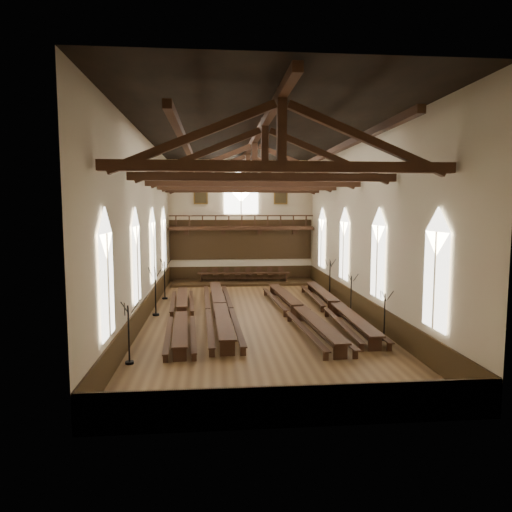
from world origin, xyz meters
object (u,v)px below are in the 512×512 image
(refectory_row_b, at_px, (219,306))
(candelabrum_right_mid, at_px, (351,302))
(candelabrum_left_mid, at_px, (156,301))
(candelabrum_right_near, at_px, (384,325))
(refectory_row_a, at_px, (181,312))
(candelabrum_left_far, at_px, (165,287))
(high_table, at_px, (244,274))
(refectory_row_c, at_px, (298,309))
(refectory_row_d, at_px, (335,305))
(candelabrum_right_far, at_px, (330,286))
(dais, at_px, (244,282))
(candelabrum_left_near, at_px, (129,345))

(refectory_row_b, height_order, candelabrum_right_mid, candelabrum_right_mid)
(candelabrum_left_mid, xyz_separation_m, candelabrum_right_near, (11.10, -5.84, -0.15))
(refectory_row_a, bearing_deg, candelabrum_left_far, 103.88)
(refectory_row_b, relative_size, high_table, 1.97)
(refectory_row_c, xyz_separation_m, refectory_row_d, (2.32, 0.87, -0.01))
(refectory_row_b, distance_m, candelabrum_right_mid, 7.52)
(refectory_row_d, xyz_separation_m, candelabrum_right_mid, (0.90, -0.03, 0.18))
(candelabrum_right_mid, bearing_deg, high_table, 115.86)
(candelabrum_right_mid, xyz_separation_m, candelabrum_right_far, (0.00, 4.84, 0.09))
(candelabrum_left_mid, relative_size, candelabrum_right_far, 1.05)
(refectory_row_a, relative_size, refectory_row_c, 0.95)
(refectory_row_d, distance_m, dais, 12.10)
(candelabrum_right_far, bearing_deg, high_table, 130.41)
(refectory_row_b, bearing_deg, dais, 79.43)
(refectory_row_a, bearing_deg, candelabrum_right_mid, 4.78)
(candelabrum_right_near, bearing_deg, candelabrum_right_far, 90.00)
(refectory_row_a, relative_size, dais, 1.21)
(candelabrum_left_mid, relative_size, candelabrum_left_far, 1.04)
(candelabrum_left_near, distance_m, candelabrum_right_near, 11.33)
(refectory_row_a, relative_size, candelabrum_left_far, 5.13)
(high_table, xyz_separation_m, candelabrum_left_near, (-5.66, -18.66, -0.04))
(refectory_row_d, bearing_deg, refectory_row_b, 179.05)
(dais, height_order, candelabrum_left_mid, candelabrum_left_mid)
(refectory_row_a, relative_size, candelabrum_left_near, 5.61)
(candelabrum_left_mid, distance_m, candelabrum_right_near, 12.54)
(high_table, bearing_deg, dais, 90.00)
(candelabrum_right_near, bearing_deg, candelabrum_left_far, 136.37)
(refectory_row_a, relative_size, high_table, 1.85)
(refectory_row_b, bearing_deg, candelabrum_right_far, 32.01)
(refectory_row_c, bearing_deg, high_table, 100.47)
(candelabrum_left_far, relative_size, candelabrum_right_mid, 1.15)
(high_table, relative_size, candelabrum_right_near, 3.24)
(candelabrum_right_near, bearing_deg, candelabrum_right_mid, 90.00)
(refectory_row_a, distance_m, candelabrum_right_far, 11.11)
(candelabrum_right_mid, relative_size, candelabrum_right_far, 0.89)
(refectory_row_d, height_order, dais, refectory_row_d)
(refectory_row_d, distance_m, candelabrum_left_near, 12.64)
(refectory_row_a, relative_size, refectory_row_d, 0.96)
(refectory_row_b, bearing_deg, candelabrum_left_near, -115.35)
(refectory_row_a, relative_size, candelabrum_right_far, 5.21)
(refectory_row_c, bearing_deg, refectory_row_a, 179.68)
(refectory_row_b, relative_size, candelabrum_right_far, 5.57)
(candelabrum_left_near, xyz_separation_m, candelabrum_right_mid, (11.10, 7.43, -0.03))
(refectory_row_c, relative_size, candelabrum_right_near, 6.27)
(candelabrum_left_far, bearing_deg, dais, 45.85)
(candelabrum_left_far, xyz_separation_m, candelabrum_right_near, (11.10, -10.58, -0.12))
(candelabrum_right_near, bearing_deg, refectory_row_a, 155.41)
(refectory_row_c, xyz_separation_m, candelabrum_right_near, (3.21, -4.34, 0.16))
(refectory_row_c, distance_m, candelabrum_right_mid, 3.33)
(high_table, distance_m, candelabrum_right_far, 8.40)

